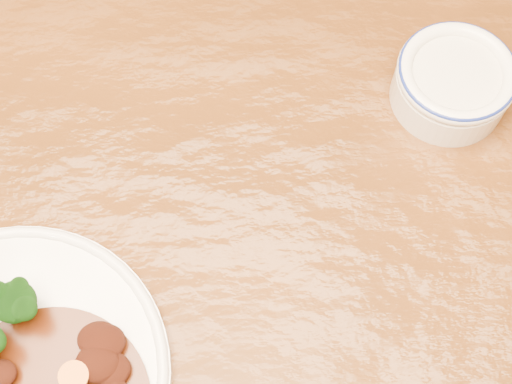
{
  "coord_description": "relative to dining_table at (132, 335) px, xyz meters",
  "views": [
    {
      "loc": [
        0.11,
        -0.17,
        1.35
      ],
      "look_at": [
        0.13,
        0.1,
        0.77
      ],
      "focal_mm": 50.0,
      "sensor_mm": 36.0,
      "label": 1
    }
  ],
  "objects": [
    {
      "name": "dining_table",
      "position": [
        0.0,
        0.0,
        0.0
      ],
      "size": [
        1.51,
        0.92,
        0.75
      ],
      "rotation": [
        0.0,
        0.0,
        -0.01
      ],
      "color": "#5C3010",
      "rests_on": "ground"
    },
    {
      "name": "dinner_plate",
      "position": [
        -0.09,
        -0.05,
        0.09
      ],
      "size": [
        0.27,
        0.27,
        0.02
      ],
      "rotation": [
        0.0,
        0.0,
        0.15
      ],
      "color": "white",
      "rests_on": "dining_table"
    },
    {
      "name": "dip_bowl",
      "position": [
        0.32,
        0.2,
        0.11
      ],
      "size": [
        0.11,
        0.11,
        0.05
      ],
      "rotation": [
        0.0,
        0.0,
        0.38
      ],
      "color": "white",
      "rests_on": "dining_table"
    }
  ]
}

